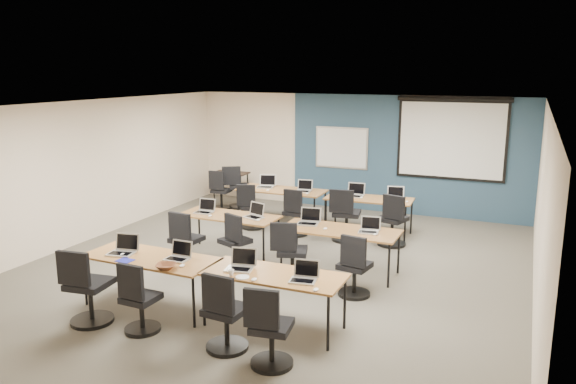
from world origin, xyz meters
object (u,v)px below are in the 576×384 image
at_px(projector_screen, 452,134).
at_px(task_chair_2, 225,318).
at_px(laptop_9, 304,189).
at_px(laptop_7, 369,228).
at_px(training_table_front_right, 274,277).
at_px(laptop_8, 266,184).
at_px(laptop_11, 395,196).
at_px(task_chair_6, 290,257).
at_px(task_chair_10, 345,219).
at_px(whiteboard, 341,148).
at_px(training_table_mid_right, 340,232).
at_px(task_chair_4, 185,245).
at_px(laptop_6, 309,220).
at_px(utility_table, 231,176).
at_px(task_chair_1, 139,304).
at_px(training_table_back_left, 282,191).
at_px(task_chair_7, 354,271).
at_px(training_table_mid_left, 229,218).
at_px(laptop_5, 255,214).
at_px(training_table_front_left, 151,260).
at_px(task_chair_11, 392,224).
at_px(laptop_1, 179,255).
at_px(task_chair_5, 235,246).
at_px(task_chair_0, 87,293).
at_px(training_table_back_right, 369,200).
at_px(laptop_10, 355,193).
at_px(task_chair_9, 295,216).
at_px(spare_chair_b, 220,193).
at_px(laptop_3, 304,276).
at_px(task_chair_3, 269,334).
at_px(laptop_4, 205,209).
at_px(laptop_0, 123,249).

bearing_deg(projector_screen, task_chair_2, -102.04).
bearing_deg(laptop_9, laptop_7, -57.89).
relative_size(training_table_front_right, laptop_8, 5.06).
bearing_deg(laptop_11, task_chair_6, -118.42).
distance_m(projector_screen, task_chair_10, 3.30).
relative_size(whiteboard, training_table_mid_right, 0.67).
relative_size(whiteboard, task_chair_4, 1.29).
height_order(laptop_6, utility_table, laptop_6).
distance_m(task_chair_1, laptop_7, 3.77).
distance_m(training_table_back_left, task_chair_7, 4.25).
distance_m(training_table_mid_left, laptop_5, 0.50).
height_order(training_table_front_left, laptop_9, laptop_9).
relative_size(whiteboard, training_table_front_left, 0.67).
bearing_deg(task_chair_11, laptop_5, -126.37).
height_order(laptop_1, task_chair_5, laptop_1).
height_order(task_chair_4, laptop_6, task_chair_4).
xyz_separation_m(task_chair_0, laptop_9, (0.80, 5.57, 0.36)).
bearing_deg(training_table_front_right, training_table_back_right, 89.80).
relative_size(laptop_8, laptop_11, 1.08).
bearing_deg(laptop_10, task_chair_5, -113.96).
height_order(task_chair_6, task_chair_10, task_chair_10).
relative_size(task_chair_9, task_chair_11, 0.95).
bearing_deg(spare_chair_b, laptop_6, -44.54).
bearing_deg(task_chair_11, training_table_front_left, -104.96).
height_order(laptop_5, laptop_10, laptop_10).
relative_size(task_chair_0, spare_chair_b, 1.09).
height_order(laptop_3, task_chair_3, laptop_3).
bearing_deg(training_table_mid_left, task_chair_11, 33.98).
distance_m(training_table_front_right, training_table_mid_left, 3.04).
relative_size(laptop_5, spare_chair_b, 0.35).
relative_size(task_chair_3, laptop_8, 2.70).
distance_m(training_table_back_left, laptop_6, 2.79).
bearing_deg(laptop_10, task_chair_7, -75.86).
xyz_separation_m(training_table_mid_right, task_chair_5, (-1.65, -0.53, -0.29)).
relative_size(task_chair_2, laptop_4, 3.11).
bearing_deg(laptop_5, whiteboard, 105.43).
xyz_separation_m(training_table_mid_left, laptop_5, (0.49, 0.06, 0.11)).
distance_m(task_chair_0, task_chair_1, 0.78).
distance_m(training_table_mid_right, laptop_1, 2.75).
bearing_deg(laptop_1, task_chair_2, -34.29).
bearing_deg(training_table_front_right, task_chair_4, 147.81).
bearing_deg(utility_table, laptop_9, -28.45).
relative_size(training_table_front_left, laptop_6, 5.52).
bearing_deg(task_chair_7, laptop_0, -144.31).
height_order(training_table_back_right, utility_table, utility_table).
bearing_deg(laptop_8, task_chair_6, -75.68).
xyz_separation_m(laptop_3, spare_chair_b, (-4.24, 5.23, -0.40)).
relative_size(training_table_mid_left, laptop_6, 5.15).
bearing_deg(task_chair_3, task_chair_0, 169.96).
relative_size(laptop_1, laptop_3, 0.99).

